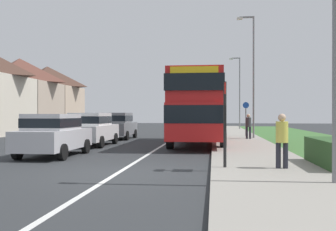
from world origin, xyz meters
name	(u,v)px	position (x,y,z in m)	size (l,w,h in m)	color
ground_plane	(117,173)	(0.00, 0.00, 0.00)	(120.00, 120.00, 0.00)	#2D3033
lane_marking_centre	(158,148)	(0.00, 8.00, 0.00)	(0.14, 60.00, 0.01)	silver
pavement_near_side	(250,152)	(4.20, 6.00, 0.06)	(3.20, 68.00, 0.12)	gray
roadside_hedge	(336,154)	(6.30, 1.49, 0.45)	(1.10, 3.16, 0.90)	#2D5128
double_decker_bus	(199,105)	(1.87, 10.30, 2.14)	(2.80, 9.96, 3.70)	red
parked_car_silver	(53,133)	(-3.54, 3.82, 0.91)	(1.91, 4.02, 1.67)	#B7B7BC
parked_car_white	(91,128)	(-3.67, 8.84, 0.94)	(1.98, 4.30, 1.73)	silver
parked_car_grey	(118,125)	(-3.68, 14.35, 0.95)	(1.99, 4.11, 1.75)	slate
pedestrian_at_stop	(282,138)	(4.60, 0.70, 0.98)	(0.34, 0.34, 1.67)	#23232D
pedestrian_walking_away	(248,125)	(4.85, 13.83, 0.98)	(0.34, 0.34, 1.67)	#23232D
bus_stop_sign	(225,118)	(3.00, 0.74, 1.54)	(0.09, 0.52, 2.60)	black
cycle_route_sign	(246,117)	(4.97, 17.14, 1.43)	(0.44, 0.08, 2.52)	slate
street_lamp_near	(330,14)	(5.26, -1.48, 3.90)	(1.14, 0.20, 6.72)	slate
street_lamp_mid	(252,69)	(5.16, 14.71, 4.56)	(1.14, 0.20, 8.00)	slate
street_lamp_far	(239,89)	(5.32, 30.24, 4.36)	(1.14, 0.20, 7.63)	slate
house_terrace_far_side	(19,95)	(-15.73, 23.92, 3.50)	(6.59, 18.12, 6.99)	beige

